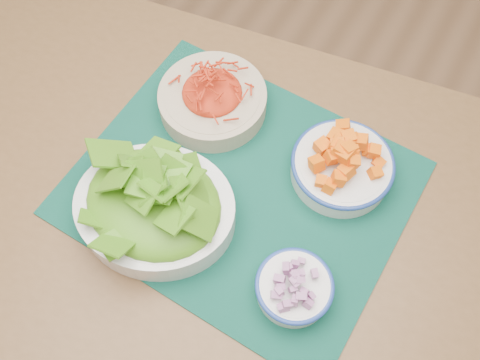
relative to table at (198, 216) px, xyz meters
The scene contains 7 objects.
ground 0.70m from the table, 103.22° to the left, with size 4.00×4.00×0.00m, color #9A6E4A.
table is the anchor object (origin of this frame).
placemat 0.13m from the table, 41.16° to the left, with size 0.60×0.49×0.00m, color #052C23.
carrot_bowl 0.24m from the table, 110.69° to the left, with size 0.22×0.22×0.08m.
squash_bowl 0.32m from the table, 38.89° to the left, with size 0.25×0.25×0.10m.
lettuce_bowl 0.17m from the table, 116.20° to the right, with size 0.35×0.32×0.12m.
onion_bowl 0.29m from the table, 16.81° to the right, with size 0.16×0.16×0.07m.
Camera 1 is at (0.34, -0.56, 1.66)m, focal length 40.00 mm.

